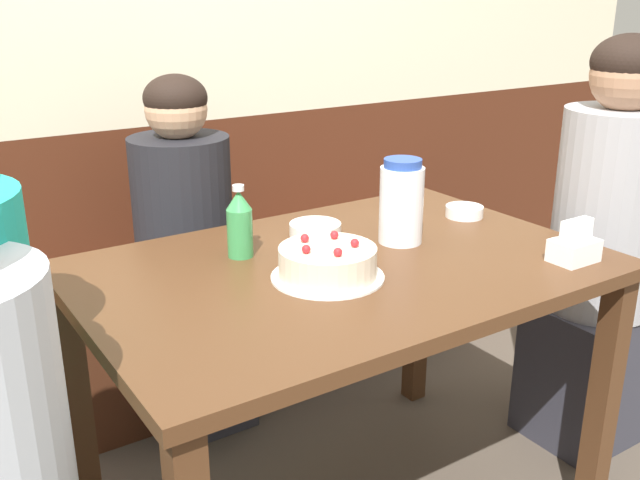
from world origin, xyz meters
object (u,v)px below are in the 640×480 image
Objects in this scene: bowl_rice_small at (464,211)px; soju_bottle at (240,223)px; water_pitcher at (401,202)px; napkin_holder at (574,246)px; bowl_soup_white at (315,230)px; glass_water_tall at (400,196)px; birthday_cake at (328,263)px; person_teal_shirt at (602,259)px; person_grey_tee at (187,271)px; bench_seat at (208,329)px.

soju_bottle is at bearing 174.56° from bowl_rice_small.
water_pitcher is 2.00× the size of napkin_holder.
water_pitcher reaches higher than bowl_soup_white.
glass_water_tall is at bearing 11.95° from bowl_soup_white.
water_pitcher is 0.42m from soju_bottle.
birthday_cake is 3.21× the size of glass_water_tall.
bowl_soup_white is at bearing -19.90° from person_teal_shirt.
person_grey_tee is at bearing 83.40° from soju_bottle.
bowl_rice_small is at bearing -29.20° from person_teal_shirt.
birthday_cake reaches higher than bench_seat.
person_teal_shirt reaches higher than bowl_soup_white.
bowl_rice_small is 1.34× the size of glass_water_tall.
person_grey_tee is at bearing -37.58° from person_teal_shirt.
napkin_holder is (0.65, -0.47, -0.05)m from soju_bottle.
person_teal_shirt reaches higher than person_grey_tee.
water_pitcher is 0.31m from bowl_rice_small.
person_grey_tee is (-0.60, 0.97, -0.26)m from napkin_holder.
bowl_rice_small is 0.46m from person_teal_shirt.
napkin_holder is at bearing 31.53° from person_grey_tee.
bowl_rice_small is at bearing -57.57° from glass_water_tall.
birthday_cake is 0.23× the size of person_grey_tee.
person_teal_shirt is (1.07, -0.28, -0.23)m from soju_bottle.
person_grey_tee reaches higher than soju_bottle.
bowl_rice_small is (0.51, -0.72, 0.54)m from bench_seat.
soju_bottle is 1.12m from person_teal_shirt.
bench_seat is 1.59× the size of person_teal_shirt.
glass_water_tall is at bearing 34.53° from birthday_cake.
person_grey_tee is (-0.63, 0.56, -0.24)m from bowl_rice_small.
person_grey_tee is at bearing -129.31° from bench_seat.
bench_seat is at bearing 125.85° from glass_water_tall.
water_pitcher is at bearing 19.15° from birthday_cake.
glass_water_tall is at bearing 52.73° from person_grey_tee.
napkin_holder reaches higher than bowl_rice_small.
person_grey_tee reaches higher than bowl_rice_small.
soju_bottle reaches higher than napkin_holder.
bowl_soup_white is (-0.42, 0.50, -0.02)m from napkin_holder.
bowl_soup_white reaches higher than bowl_rice_small.
person_teal_shirt is at bearing -14.53° from soju_bottle.
bowl_soup_white is at bearing -85.38° from bench_seat.
bench_seat is 11.11× the size of soju_bottle.
bench_seat is 1.03m from bowl_rice_small.
person_grey_tee reaches higher than birthday_cake.
napkin_holder is at bearing -49.84° from bowl_soup_white.
napkin_holder is at bearing -83.08° from glass_water_tall.
bowl_soup_white is 1.27× the size of bowl_rice_small.
soju_bottle is 0.16× the size of person_grey_tee.
birthday_cake is 2.35× the size of napkin_holder.
person_teal_shirt is at bearing -37.93° from glass_water_tall.
bench_seat is 0.36m from person_grey_tee.
person_grey_tee is at bearing 118.12° from water_pitcher.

